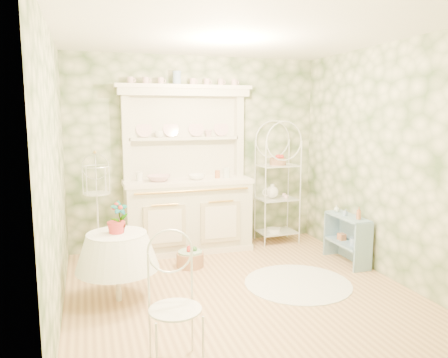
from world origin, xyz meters
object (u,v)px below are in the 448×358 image
object	(u,v)px
kitchen_dresser	(188,169)
side_shelf	(347,240)
birdcage_stand	(97,206)
cafe_chair	(175,306)
floor_basket	(190,259)
bakers_rack	(278,179)
round_table	(118,264)

from	to	relation	value
kitchen_dresser	side_shelf	xyz separation A→B (m)	(1.83, -1.11, -0.85)
side_shelf	birdcage_stand	distance (m)	3.21
cafe_chair	birdcage_stand	world-z (taller)	birdcage_stand
cafe_chair	floor_basket	xyz separation A→B (m)	(0.60, 2.09, -0.38)
bakers_rack	side_shelf	size ratio (longest dim) A/B	2.79
kitchen_dresser	round_table	size ratio (longest dim) A/B	2.92
bakers_rack	side_shelf	distance (m)	1.39
round_table	floor_basket	size ratio (longest dim) A/B	2.47
kitchen_dresser	side_shelf	size ratio (longest dim) A/B	3.37
side_shelf	cafe_chair	distance (m)	3.04
birdcage_stand	floor_basket	distance (m)	1.35
bakers_rack	round_table	distance (m)	2.87
bakers_rack	round_table	bearing A→B (deg)	-152.16
floor_basket	side_shelf	bearing A→B (deg)	-13.06
bakers_rack	cafe_chair	xyz separation A→B (m)	(-2.09, -2.77, -0.47)
cafe_chair	birdcage_stand	bearing A→B (deg)	107.74
bakers_rack	round_table	world-z (taller)	bakers_rack
side_shelf	round_table	world-z (taller)	round_table
side_shelf	round_table	xyz separation A→B (m)	(-2.89, -0.31, 0.10)
side_shelf	cafe_chair	xyz separation A→B (m)	(-2.56, -1.64, 0.19)
cafe_chair	birdcage_stand	xyz separation A→B (m)	(-0.48, 2.57, 0.27)
round_table	cafe_chair	xyz separation A→B (m)	(0.33, -1.33, 0.09)
cafe_chair	floor_basket	size ratio (longest dim) A/B	3.02
round_table	bakers_rack	bearing A→B (deg)	30.77
kitchen_dresser	side_shelf	bearing A→B (deg)	-31.28
bakers_rack	cafe_chair	bearing A→B (deg)	-129.96
floor_basket	cafe_chair	bearing A→B (deg)	-105.98
bakers_rack	kitchen_dresser	bearing A→B (deg)	177.91
kitchen_dresser	birdcage_stand	bearing A→B (deg)	-171.86
round_table	birdcage_stand	xyz separation A→B (m)	(-0.15, 1.25, 0.36)
birdcage_stand	bakers_rack	bearing A→B (deg)	4.30
kitchen_dresser	floor_basket	world-z (taller)	kitchen_dresser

